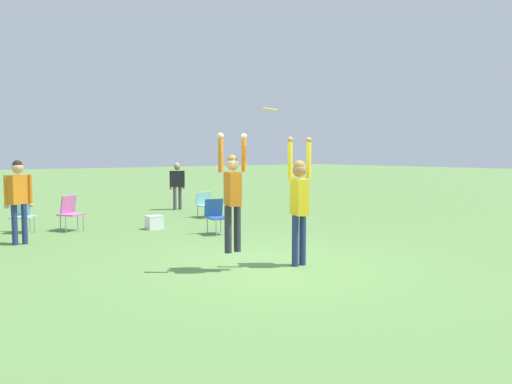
% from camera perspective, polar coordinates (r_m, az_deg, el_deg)
% --- Properties ---
extents(ground_plane, '(120.00, 120.00, 0.00)m').
position_cam_1_polar(ground_plane, '(8.81, 1.51, -8.54)').
color(ground_plane, '#608C47').
extents(person_jumping, '(0.57, 0.46, 2.00)m').
position_cam_1_polar(person_jumping, '(8.32, -2.69, 0.22)').
color(person_jumping, '#2D2D38').
rests_on(person_jumping, ground_plane).
extents(person_defending, '(0.54, 0.43, 2.26)m').
position_cam_1_polar(person_defending, '(8.74, 4.97, -0.60)').
color(person_defending, navy).
rests_on(person_defending, ground_plane).
extents(frisbee, '(0.27, 0.26, 0.06)m').
position_cam_1_polar(frisbee, '(8.32, 1.58, 9.46)').
color(frisbee, yellow).
extents(camping_chair_0, '(0.56, 0.59, 0.78)m').
position_cam_1_polar(camping_chair_0, '(15.52, -5.73, -1.24)').
color(camping_chair_0, gray).
rests_on(camping_chair_0, ground_plane).
extents(camping_chair_1, '(0.71, 0.78, 0.89)m').
position_cam_1_polar(camping_chair_1, '(13.65, -20.47, -1.97)').
color(camping_chair_1, gray).
rests_on(camping_chair_1, ground_plane).
extents(camping_chair_2, '(0.69, 0.77, 0.90)m').
position_cam_1_polar(camping_chair_2, '(13.83, -25.21, -2.10)').
color(camping_chair_2, gray).
rests_on(camping_chair_2, ground_plane).
extents(camping_chair_3, '(0.55, 0.59, 0.86)m').
position_cam_1_polar(camping_chair_3, '(12.27, -4.56, -2.48)').
color(camping_chair_3, gray).
rests_on(camping_chair_3, ground_plane).
extents(person_spectator_near, '(0.60, 0.39, 1.83)m').
position_cam_1_polar(person_spectator_near, '(11.91, -25.51, -0.13)').
color(person_spectator_near, navy).
rests_on(person_spectator_near, ground_plane).
extents(person_spectator_far, '(0.61, 0.34, 1.65)m').
position_cam_1_polar(person_spectator_far, '(17.71, -8.99, 1.20)').
color(person_spectator_far, '#4C4C51').
rests_on(person_spectator_far, ground_plane).
extents(cooler_box, '(0.41, 0.32, 0.35)m').
position_cam_1_polar(cooler_box, '(13.35, -11.54, -3.41)').
color(cooler_box, white).
rests_on(cooler_box, ground_plane).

